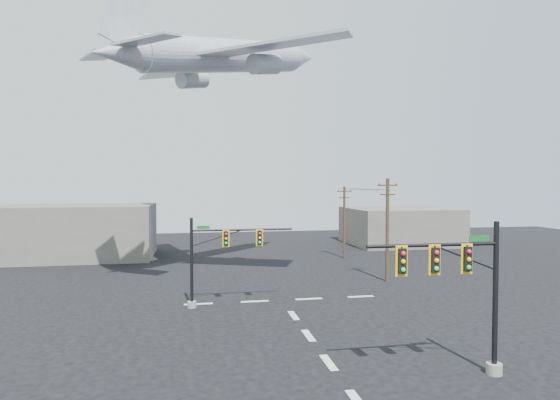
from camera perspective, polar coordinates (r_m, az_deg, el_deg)
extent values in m
plane|color=black|center=(23.58, 5.95, -19.12)|extent=(120.00, 120.00, 0.00)
cube|color=silver|center=(23.58, 5.95, -19.10)|extent=(0.40, 2.00, 0.01)
cube|color=silver|center=(27.21, 3.49, -16.15)|extent=(0.40, 2.00, 0.01)
cube|color=silver|center=(30.94, 1.66, -13.89)|extent=(0.40, 2.00, 0.01)
cube|color=silver|center=(34.17, -9.92, -12.37)|extent=(2.00, 0.40, 0.01)
cube|color=silver|center=(34.43, -3.10, -12.23)|extent=(2.00, 0.40, 0.01)
cube|color=silver|center=(35.14, 3.53, -11.94)|extent=(2.00, 0.40, 0.01)
cube|color=silver|center=(36.28, 9.80, -11.51)|extent=(2.00, 0.40, 0.01)
cylinder|color=gray|center=(24.11, 24.65, -18.19)|extent=(0.68, 0.68, 0.49)
cylinder|color=black|center=(23.21, 24.77, -10.82)|extent=(0.23, 0.23, 6.84)
cylinder|color=black|center=(21.21, 18.17, -5.24)|extent=(6.04, 0.16, 0.16)
cylinder|color=black|center=(22.05, 21.62, -6.54)|extent=(3.24, 0.08, 0.08)
cube|color=black|center=(21.93, 21.82, -6.67)|extent=(0.33, 0.29, 1.07)
cube|color=#E0B20D|center=(21.95, 21.79, -6.66)|extent=(0.54, 0.04, 1.32)
sphere|color=red|center=(21.74, 22.07, -5.84)|extent=(0.20, 0.20, 0.20)
sphere|color=#FFA40D|center=(21.79, 22.05, -6.73)|extent=(0.20, 0.20, 0.20)
sphere|color=#0BBB4A|center=(21.85, 22.04, -7.61)|extent=(0.20, 0.20, 0.20)
cube|color=black|center=(21.17, 18.34, -6.94)|extent=(0.33, 0.29, 1.07)
cube|color=#E0B20D|center=(21.19, 18.31, -6.93)|extent=(0.54, 0.04, 1.32)
sphere|color=red|center=(20.98, 18.57, -6.08)|extent=(0.20, 0.20, 0.20)
sphere|color=#FFA40D|center=(21.03, 18.56, -7.00)|extent=(0.20, 0.20, 0.20)
sphere|color=#0BBB4A|center=(21.08, 18.55, -7.92)|extent=(0.20, 0.20, 0.20)
cube|color=black|center=(20.50, 14.61, -7.19)|extent=(0.33, 0.29, 1.07)
cube|color=#E0B20D|center=(20.51, 14.58, -7.19)|extent=(0.54, 0.04, 1.32)
sphere|color=red|center=(20.30, 14.81, -6.31)|extent=(0.20, 0.20, 0.20)
sphere|color=#FFA40D|center=(20.35, 14.80, -7.26)|extent=(0.20, 0.20, 0.20)
sphere|color=#0BBB4A|center=(20.41, 14.80, -8.21)|extent=(0.20, 0.20, 0.20)
cube|color=#0D5C1F|center=(22.23, 23.11, -4.34)|extent=(0.93, 0.04, 0.25)
cylinder|color=gray|center=(33.26, -10.68, -12.41)|extent=(0.62, 0.62, 0.44)
cylinder|color=black|center=(32.66, -10.72, -7.54)|extent=(0.21, 0.21, 6.16)
cylinder|color=black|center=(32.53, -4.58, -3.64)|extent=(6.97, 0.14, 0.14)
cylinder|color=black|center=(32.46, -7.65, -4.60)|extent=(3.64, 0.07, 0.07)
cube|color=black|center=(32.36, -6.61, -4.66)|extent=(0.30, 0.26, 0.97)
cube|color=#E0B20D|center=(32.38, -6.61, -4.66)|extent=(0.48, 0.04, 1.19)
sphere|color=red|center=(32.18, -6.59, -4.15)|extent=(0.18, 0.18, 0.18)
sphere|color=#FFA40D|center=(32.22, -6.59, -4.69)|extent=(0.18, 0.18, 0.18)
sphere|color=#0BBB4A|center=(32.25, -6.59, -5.24)|extent=(0.18, 0.18, 0.18)
cube|color=black|center=(32.60, -2.52, -4.60)|extent=(0.30, 0.26, 0.97)
cube|color=#E0B20D|center=(32.61, -2.52, -4.60)|extent=(0.48, 0.04, 1.19)
sphere|color=red|center=(32.42, -2.48, -4.09)|extent=(0.18, 0.18, 0.18)
sphere|color=#FFA40D|center=(32.45, -2.48, -4.63)|extent=(0.18, 0.18, 0.18)
sphere|color=#0BBB4A|center=(32.49, -2.48, -5.17)|extent=(0.18, 0.18, 0.18)
cube|color=#0D5C1F|center=(32.30, -9.34, -3.31)|extent=(0.84, 0.04, 0.23)
cylinder|color=#48301F|center=(41.45, 12.95, -3.59)|extent=(0.30, 0.30, 8.92)
cube|color=#48301F|center=(41.25, 13.00, 1.76)|extent=(1.79, 0.15, 0.12)
cube|color=#48301F|center=(41.26, 12.99, 0.66)|extent=(1.39, 0.14, 0.12)
cylinder|color=black|center=(40.93, 11.99, 1.90)|extent=(0.10, 0.10, 0.12)
cylinder|color=black|center=(41.25, 13.00, 1.90)|extent=(0.10, 0.10, 0.12)
cylinder|color=black|center=(41.58, 13.99, 1.89)|extent=(0.10, 0.10, 0.12)
cylinder|color=#48301F|center=(53.41, 7.84, -2.72)|extent=(0.27, 0.27, 8.12)
cube|color=#48301F|center=(53.23, 7.86, 1.05)|extent=(1.65, 0.28, 0.11)
cube|color=#48301F|center=(53.25, 7.85, 0.27)|extent=(1.28, 0.24, 0.11)
cylinder|color=black|center=(53.08, 7.09, 1.15)|extent=(0.09, 0.09, 0.11)
cylinder|color=black|center=(53.23, 7.86, 1.15)|extent=(0.09, 0.09, 0.11)
cylinder|color=black|center=(53.39, 8.62, 1.15)|extent=(0.09, 0.09, 0.11)
cylinder|color=black|center=(46.93, 9.23, 1.31)|extent=(0.38, 12.69, 0.03)
cylinder|color=black|center=(47.47, 10.96, 1.30)|extent=(0.26, 12.68, 0.03)
cylinder|color=#AFB3BB|center=(43.72, -6.37, 17.08)|extent=(15.95, 14.23, 6.27)
cone|color=#AFB3BB|center=(52.29, 2.62, 16.94)|extent=(5.33, 5.15, 3.61)
cone|color=#AFB3BB|center=(36.58, -19.26, 16.58)|extent=(5.10, 4.90, 3.33)
cube|color=#AFB3BB|center=(47.57, -13.12, 15.17)|extent=(7.06, 12.44, 0.99)
cube|color=#AFB3BB|center=(38.51, -0.57, 18.39)|extent=(12.41, 8.57, 0.99)
cylinder|color=#AFB3BB|center=(46.47, -10.62, 14.22)|extent=(3.46, 3.29, 2.15)
cylinder|color=#AFB3BB|center=(40.17, -1.88, 16.20)|extent=(3.46, 3.29, 2.15)
cube|color=#AFB3BB|center=(37.65, -18.63, 20.71)|extent=(3.13, 2.72, 5.11)
cube|color=#AFB3BB|center=(39.32, -21.02, 16.20)|extent=(3.75, 4.95, 0.53)
cube|color=#AFB3BB|center=(34.60, -15.97, 18.25)|extent=(4.86, 4.21, 0.53)
cube|color=#656159|center=(58.03, -24.11, -3.55)|extent=(18.00, 10.00, 6.00)
cube|color=#656159|center=(67.56, 14.38, -3.09)|extent=(14.00, 12.00, 5.00)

